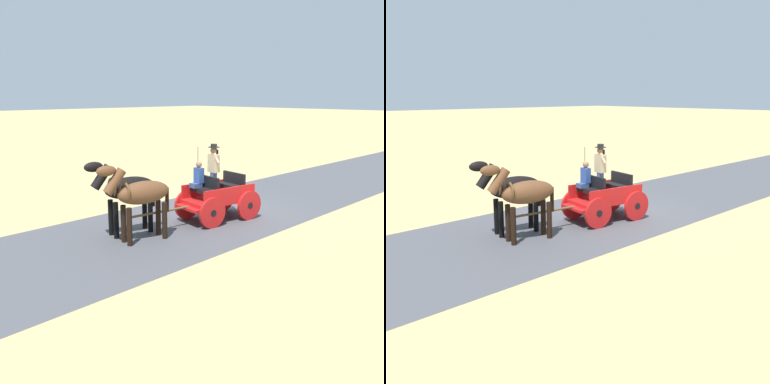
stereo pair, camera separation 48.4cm
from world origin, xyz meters
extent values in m
plane|color=tan|center=(0.00, 0.00, 0.00)|extent=(200.00, 200.00, 0.00)
cube|color=#4C4C51|center=(0.00, 0.00, 0.00)|extent=(5.35, 160.00, 0.01)
cube|color=red|center=(-0.47, 0.87, 0.66)|extent=(1.50, 2.35, 0.12)
cube|color=red|center=(-1.03, 0.95, 0.94)|extent=(0.35, 2.08, 0.44)
cube|color=red|center=(0.10, 0.79, 0.94)|extent=(0.35, 2.08, 0.44)
cube|color=red|center=(-0.29, 2.08, 0.56)|extent=(1.10, 0.39, 0.08)
cube|color=red|center=(-0.64, -0.32, 0.48)|extent=(0.74, 0.30, 0.06)
cube|color=black|center=(-0.38, 1.47, 1.04)|extent=(1.06, 0.50, 0.14)
cube|color=black|center=(-0.41, 1.29, 1.26)|extent=(1.02, 0.22, 0.44)
cube|color=black|center=(-0.54, 0.38, 1.04)|extent=(1.06, 0.50, 0.14)
cube|color=black|center=(-0.56, 0.20, 1.26)|extent=(1.02, 0.22, 0.44)
cylinder|color=red|center=(-1.00, 1.73, 0.48)|extent=(0.23, 0.96, 0.96)
cylinder|color=black|center=(-1.00, 1.73, 0.48)|extent=(0.15, 0.23, 0.21)
cylinder|color=red|center=(0.29, 1.54, 0.48)|extent=(0.23, 0.96, 0.96)
cylinder|color=black|center=(0.29, 1.54, 0.48)|extent=(0.15, 0.23, 0.21)
cylinder|color=red|center=(-1.22, 0.20, 0.48)|extent=(0.23, 0.96, 0.96)
cylinder|color=black|center=(-1.22, 0.20, 0.48)|extent=(0.15, 0.23, 0.21)
cylinder|color=red|center=(0.07, 0.02, 0.48)|extent=(0.23, 0.96, 0.96)
cylinder|color=black|center=(0.07, 0.02, 0.48)|extent=(0.15, 0.23, 0.21)
cylinder|color=brown|center=(-0.16, 3.05, 0.61)|extent=(0.35, 1.99, 0.07)
cylinder|color=black|center=(-0.08, 1.43, 1.74)|extent=(0.02, 0.02, 1.30)
cylinder|color=#384C7F|center=(-0.57, 1.22, 1.17)|extent=(0.22, 0.22, 0.90)
cube|color=tan|center=(-0.57, 1.22, 1.90)|extent=(0.37, 0.27, 0.56)
sphere|color=#9E7051|center=(-0.57, 1.22, 2.30)|extent=(0.22, 0.22, 0.22)
cylinder|color=black|center=(-0.57, 1.22, 2.40)|extent=(0.36, 0.36, 0.01)
cylinder|color=black|center=(-0.57, 1.22, 2.45)|extent=(0.20, 0.20, 0.10)
cylinder|color=tan|center=(-0.74, 1.28, 2.08)|extent=(0.27, 0.12, 0.32)
cube|color=black|center=(-0.80, 1.31, 2.28)|extent=(0.03, 0.07, 0.14)
cube|color=#384C7F|center=(-0.12, 1.55, 1.18)|extent=(0.32, 0.36, 0.14)
cube|color=#2D4C99|center=(-0.13, 1.44, 1.49)|extent=(0.33, 0.24, 0.48)
sphere|color=#9E7051|center=(-0.13, 1.44, 1.84)|extent=(0.20, 0.20, 0.20)
ellipsoid|color=brown|center=(-0.42, 3.90, 1.37)|extent=(0.84, 1.64, 0.64)
cylinder|color=black|center=(-0.50, 4.47, 0.53)|extent=(0.15, 0.15, 1.05)
cylinder|color=black|center=(-0.14, 4.40, 0.53)|extent=(0.15, 0.15, 1.05)
cylinder|color=black|center=(-0.70, 3.39, 0.53)|extent=(0.15, 0.15, 1.05)
cylinder|color=black|center=(-0.35, 3.33, 0.53)|extent=(0.15, 0.15, 1.05)
cylinder|color=brown|center=(-0.27, 4.72, 1.77)|extent=(0.38, 0.69, 0.73)
ellipsoid|color=brown|center=(-0.23, 4.94, 2.07)|extent=(0.32, 0.57, 0.28)
cube|color=black|center=(-0.27, 4.70, 1.81)|extent=(0.15, 0.50, 0.56)
cylinder|color=black|center=(-0.56, 3.17, 1.07)|extent=(0.11, 0.11, 0.70)
torus|color=brown|center=(-0.32, 4.43, 1.45)|extent=(0.55, 0.17, 0.55)
ellipsoid|color=black|center=(0.34, 3.79, 1.37)|extent=(0.85, 1.64, 0.64)
cylinder|color=black|center=(0.27, 4.36, 0.53)|extent=(0.15, 0.15, 1.05)
cylinder|color=black|center=(0.62, 4.29, 0.53)|extent=(0.15, 0.15, 1.05)
cylinder|color=black|center=(0.05, 3.29, 0.53)|extent=(0.15, 0.15, 1.05)
cylinder|color=black|center=(0.41, 3.22, 0.53)|extent=(0.15, 0.15, 1.05)
cylinder|color=black|center=(0.50, 4.61, 1.77)|extent=(0.38, 0.69, 0.73)
ellipsoid|color=black|center=(0.55, 4.83, 2.07)|extent=(0.32, 0.57, 0.28)
cube|color=black|center=(0.50, 4.59, 1.81)|extent=(0.16, 0.50, 0.56)
cylinder|color=black|center=(0.19, 3.06, 1.07)|extent=(0.11, 0.11, 0.70)
torus|color=brown|center=(0.44, 4.32, 1.45)|extent=(0.55, 0.18, 0.55)
camera|label=1|loc=(-9.55, 11.11, 4.00)|focal=40.58mm
camera|label=2|loc=(-9.88, 10.76, 4.00)|focal=40.58mm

